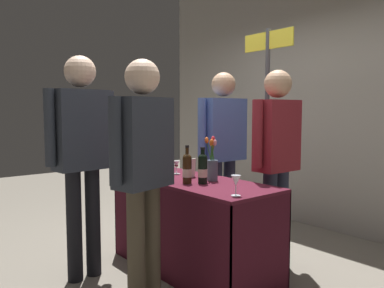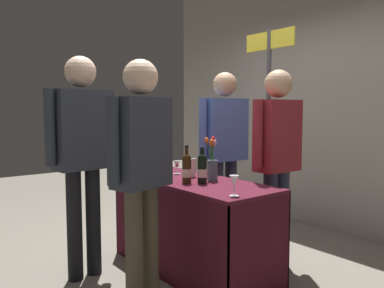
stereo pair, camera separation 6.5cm
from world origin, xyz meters
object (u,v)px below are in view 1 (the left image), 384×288
(tasting_table, at_px, (192,210))
(wine_glass_mid, at_px, (176,165))
(flower_vase, at_px, (212,164))
(display_bottle_0, at_px, (203,168))
(booth_signpost, at_px, (267,115))
(taster_foreground_right, at_px, (143,162))
(wine_glass_near_vendor, at_px, (236,181))
(vendor_presenter, at_px, (223,141))
(featured_wine_bottle, at_px, (187,168))

(tasting_table, relative_size, wine_glass_mid, 12.83)
(wine_glass_mid, distance_m, flower_vase, 0.46)
(tasting_table, xyz_separation_m, flower_vase, (0.14, 0.10, 0.39))
(display_bottle_0, bearing_deg, booth_signpost, 97.32)
(tasting_table, bearing_deg, taster_foreground_right, -67.02)
(booth_signpost, bearing_deg, taster_foreground_right, -82.39)
(wine_glass_near_vendor, height_order, booth_signpost, booth_signpost)
(tasting_table, xyz_separation_m, vendor_presenter, (-0.29, 0.65, 0.53))
(wine_glass_mid, height_order, taster_foreground_right, taster_foreground_right)
(display_bottle_0, bearing_deg, featured_wine_bottle, -131.52)
(display_bottle_0, xyz_separation_m, wine_glass_mid, (-0.51, 0.13, -0.04))
(booth_signpost, bearing_deg, tasting_table, -94.85)
(wine_glass_near_vendor, xyz_separation_m, wine_glass_mid, (-0.98, 0.24, -0.01))
(taster_foreground_right, bearing_deg, vendor_presenter, 10.15)
(wine_glass_near_vendor, relative_size, booth_signpost, 0.07)
(display_bottle_0, bearing_deg, tasting_table, 165.66)
(featured_wine_bottle, bearing_deg, booth_signpost, 92.06)
(flower_vase, distance_m, taster_foreground_right, 0.77)
(vendor_presenter, bearing_deg, taster_foreground_right, 25.85)
(wine_glass_near_vendor, distance_m, taster_foreground_right, 0.64)
(display_bottle_0, xyz_separation_m, vendor_presenter, (-0.48, 0.69, 0.15))
(tasting_table, bearing_deg, wine_glass_mid, 166.41)
(tasting_table, distance_m, flower_vase, 0.43)
(flower_vase, bearing_deg, display_bottle_0, -71.41)
(display_bottle_0, distance_m, flower_vase, 0.16)
(tasting_table, bearing_deg, featured_wine_bottle, -52.03)
(flower_vase, height_order, vendor_presenter, vendor_presenter)
(vendor_presenter, height_order, taster_foreground_right, vendor_presenter)
(featured_wine_bottle, xyz_separation_m, wine_glass_near_vendor, (0.55, -0.02, -0.03))
(featured_wine_bottle, distance_m, wine_glass_near_vendor, 0.55)
(flower_vase, bearing_deg, wine_glass_near_vendor, -26.69)
(booth_signpost, bearing_deg, wine_glass_near_vendor, -60.22)
(wine_glass_mid, bearing_deg, tasting_table, -13.59)
(display_bottle_0, height_order, vendor_presenter, vendor_presenter)
(featured_wine_bottle, distance_m, vendor_presenter, 0.90)
(wine_glass_near_vendor, bearing_deg, taster_foreground_right, -128.27)
(tasting_table, distance_m, wine_glass_mid, 0.47)
(display_bottle_0, height_order, taster_foreground_right, taster_foreground_right)
(wine_glass_mid, bearing_deg, display_bottle_0, -13.87)
(flower_vase, relative_size, booth_signpost, 0.17)
(wine_glass_near_vendor, distance_m, booth_signpost, 1.26)
(tasting_table, relative_size, flower_vase, 4.18)
(display_bottle_0, distance_m, booth_signpost, 1.01)
(wine_glass_mid, relative_size, taster_foreground_right, 0.07)
(featured_wine_bottle, bearing_deg, tasting_table, 127.97)
(tasting_table, distance_m, taster_foreground_right, 0.86)
(wine_glass_near_vendor, relative_size, wine_glass_mid, 1.17)
(wine_glass_mid, bearing_deg, vendor_presenter, 87.48)
(display_bottle_0, xyz_separation_m, wine_glass_near_vendor, (0.47, -0.11, -0.03))
(featured_wine_bottle, height_order, display_bottle_0, featured_wine_bottle)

